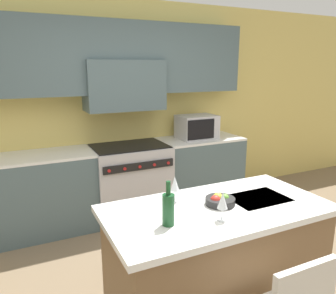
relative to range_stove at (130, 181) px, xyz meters
name	(u,v)px	position (x,y,z in m)	size (l,w,h in m)	color
back_cabinetry	(121,90)	(0.00, 0.28, 1.12)	(10.00, 0.46, 2.70)	#DBC166
back_counter	(130,180)	(0.00, 0.02, 0.00)	(3.19, 0.62, 0.92)	#4C6066
range_stove	(130,181)	(0.00, 0.00, 0.00)	(0.93, 0.70, 0.92)	#B7B7BC
microwave	(197,127)	(0.97, 0.02, 0.62)	(0.51, 0.38, 0.32)	#B7B7BC
kitchen_island	(216,262)	(-0.02, -1.97, -0.01)	(1.62, 0.82, 0.90)	brown
wine_bottle	(168,209)	(-0.46, -2.07, 0.55)	(0.08, 0.08, 0.29)	#194723
wine_glass_near	(223,201)	(-0.12, -2.16, 0.57)	(0.07, 0.07, 0.19)	white
wine_glass_far	(175,184)	(-0.25, -1.75, 0.57)	(0.07, 0.07, 0.19)	white
fruit_bowl	(220,201)	(0.01, -1.95, 0.47)	(0.21, 0.21, 0.08)	black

